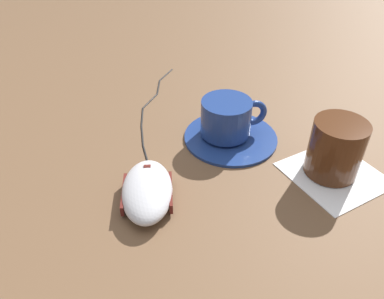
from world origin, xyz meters
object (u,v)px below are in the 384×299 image
Objects in this scene: saucer at (228,136)px; computer_mouse at (147,190)px; coffee_cup at (227,117)px; drinking_glass at (336,148)px.

computer_mouse is (-0.13, -0.11, 0.01)m from saucer.
coffee_cup is 0.86× the size of computer_mouse.
coffee_cup is (-0.00, 0.01, 0.03)m from saucer.
drinking_glass is at bearing 2.71° from computer_mouse.
coffee_cup is at bearing 108.35° from saucer.
saucer is at bearing -71.65° from coffee_cup.
drinking_glass reaches higher than saucer.
computer_mouse is at bearing -138.17° from coffee_cup.
drinking_glass is (0.12, -0.11, 0.00)m from coffee_cup.
coffee_cup is at bearing 41.83° from computer_mouse.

